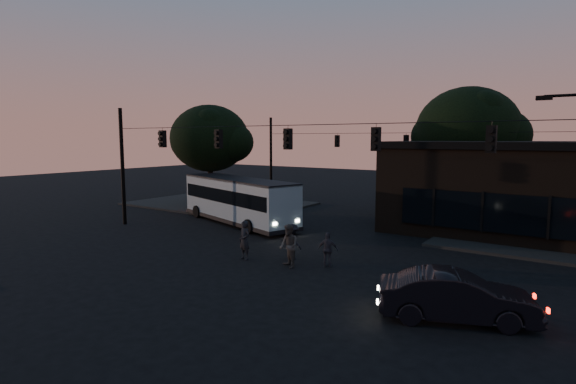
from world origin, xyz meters
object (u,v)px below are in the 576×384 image
Objects in this scene: pedestrian_d at (293,242)px; car at (457,297)px; pedestrian_b at (289,246)px; building at (529,187)px; pedestrian_c at (328,250)px; pedestrian_a at (244,240)px; bus at (238,198)px.

car is at bearing 175.49° from pedestrian_d.
car is 2.45× the size of pedestrian_b.
building reaches higher than pedestrian_c.
pedestrian_a is 0.96× the size of pedestrian_b.
building is 15.98m from car.
bus is at bearing 173.40° from pedestrian_b.
bus is at bearing 144.02° from pedestrian_a.
pedestrian_a is at bearing -125.06° from building.
building reaches higher than pedestrian_a.
pedestrian_a is at bearing -29.21° from bus.
bus reaches higher than pedestrian_c.
bus is 9.52m from pedestrian_d.
car is 10.04m from pedestrian_a.
bus reaches higher than pedestrian_d.
pedestrian_b reaches higher than pedestrian_a.
pedestrian_b is 1.15× the size of pedestrian_d.
bus is (-16.05, -7.55, -1.03)m from building.
pedestrian_d reaches higher than pedestrian_c.
building is at bearing 43.20° from bus.
bus is at bearing -17.59° from pedestrian_d.
pedestrian_b reaches higher than car.
pedestrian_d is (-1.99, 0.20, 0.06)m from pedestrian_c.
building is 17.77m from bus.
pedestrian_a is at bearing 57.86° from car.
pedestrian_a is 1.19× the size of pedestrian_c.
pedestrian_b is (-7.49, 1.81, 0.18)m from car.
pedestrian_c is at bearing -115.38° from building.
building is 17.39m from pedestrian_a.
car is 6.76m from pedestrian_c.
building is 8.48× the size of pedestrian_a.
pedestrian_c is (-6.17, -13.01, -1.95)m from building.
building is 8.14× the size of pedestrian_b.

